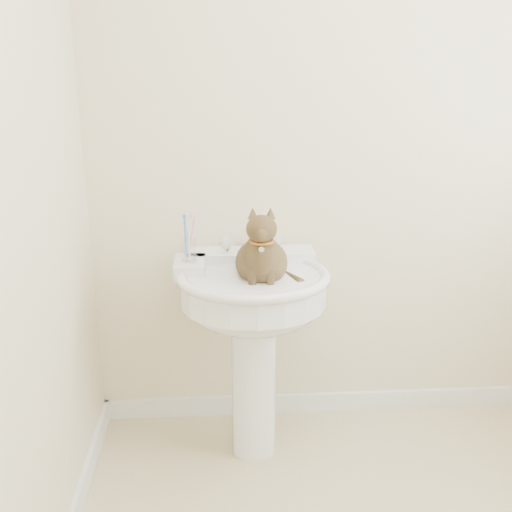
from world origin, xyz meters
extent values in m
cube|color=white|center=(0.00, 1.09, 0.04)|extent=(2.20, 0.02, 0.09)
cylinder|color=white|center=(-0.43, 0.80, 0.32)|extent=(0.18, 0.18, 0.64)
cylinder|color=white|center=(-0.43, 0.80, 0.73)|extent=(0.56, 0.56, 0.12)
ellipsoid|color=white|center=(-0.43, 0.80, 0.67)|extent=(0.52, 0.45, 0.20)
torus|color=white|center=(-0.43, 0.80, 0.79)|extent=(0.59, 0.59, 0.04)
cube|color=white|center=(-0.43, 1.00, 0.80)|extent=(0.52, 0.14, 0.06)
cube|color=white|center=(-0.68, 0.88, 0.80)|extent=(0.12, 0.19, 0.06)
cylinder|color=silver|center=(-0.43, 0.96, 0.85)|extent=(0.05, 0.05, 0.05)
cylinder|color=silver|center=(-0.43, 0.91, 0.88)|extent=(0.04, 0.04, 0.14)
sphere|color=white|center=(-0.54, 0.98, 0.87)|extent=(0.06, 0.06, 0.06)
sphere|color=white|center=(-0.32, 0.98, 0.87)|extent=(0.06, 0.06, 0.06)
cube|color=yellow|center=(-0.38, 1.04, 0.85)|extent=(0.09, 0.06, 0.03)
cylinder|color=silver|center=(-0.68, 0.87, 0.84)|extent=(0.07, 0.07, 0.01)
cylinder|color=white|center=(-0.68, 0.87, 0.88)|extent=(0.06, 0.06, 0.09)
cylinder|color=#4273DE|center=(-0.69, 0.87, 0.93)|extent=(0.01, 0.01, 0.17)
cylinder|color=white|center=(-0.68, 0.87, 0.93)|extent=(0.01, 0.01, 0.17)
cylinder|color=pink|center=(-0.66, 0.87, 0.93)|extent=(0.01, 0.01, 0.17)
ellipsoid|color=brown|center=(-0.40, 0.80, 0.85)|extent=(0.20, 0.23, 0.18)
ellipsoid|color=brown|center=(-0.40, 0.72, 0.90)|extent=(0.13, 0.12, 0.16)
ellipsoid|color=brown|center=(-0.40, 0.69, 1.01)|extent=(0.11, 0.10, 0.10)
cone|color=brown|center=(-0.43, 0.71, 1.06)|extent=(0.04, 0.04, 0.04)
cone|color=brown|center=(-0.37, 0.71, 1.06)|extent=(0.04, 0.04, 0.04)
cylinder|color=brown|center=(-0.29, 0.82, 0.78)|extent=(0.03, 0.03, 0.21)
torus|color=brown|center=(-0.40, 0.70, 0.96)|extent=(0.10, 0.10, 0.01)
camera|label=1|loc=(-0.56, -1.36, 1.57)|focal=42.00mm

